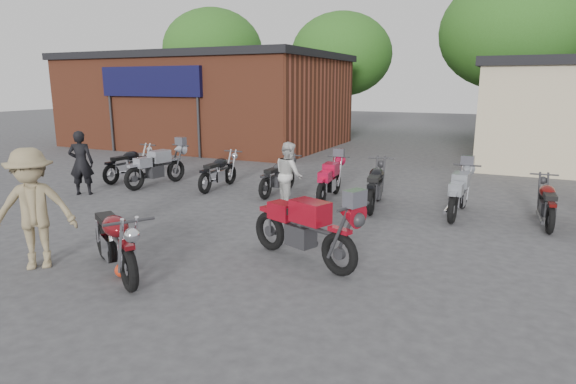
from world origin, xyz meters
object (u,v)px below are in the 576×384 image
at_px(person_dark, 81,163).
at_px(row_bike_4, 330,178).
at_px(sportbike, 304,225).
at_px(row_bike_5, 376,183).
at_px(row_bike_1, 157,165).
at_px(person_light, 289,174).
at_px(vintage_motorcycle, 114,237).
at_px(row_bike_0, 129,162).
at_px(row_bike_6, 459,191).
at_px(helmet, 123,270).
at_px(row_bike_3, 278,175).
at_px(person_tan, 33,209).
at_px(row_bike_7, 547,200).
at_px(row_bike_2, 219,170).

height_order(person_dark, row_bike_4, person_dark).
bearing_deg(sportbike, row_bike_5, 110.08).
bearing_deg(row_bike_1, person_dark, 157.93).
bearing_deg(person_light, row_bike_1, 38.23).
bearing_deg(vintage_motorcycle, row_bike_5, 98.56).
xyz_separation_m(row_bike_4, row_bike_5, (1.27, -0.27, 0.04)).
distance_m(row_bike_4, row_bike_5, 1.30).
xyz_separation_m(sportbike, person_light, (-1.84, 3.34, 0.14)).
distance_m(row_bike_0, row_bike_6, 9.63).
height_order(sportbike, helmet, sportbike).
relative_size(helmet, row_bike_3, 0.13).
bearing_deg(sportbike, person_light, 140.17).
bearing_deg(helmet, person_tan, -170.27).
relative_size(row_bike_3, row_bike_6, 0.93).
height_order(vintage_motorcycle, row_bike_5, vintage_motorcycle).
distance_m(sportbike, row_bike_3, 5.13).
distance_m(person_tan, row_bike_5, 7.29).
bearing_deg(row_bike_1, person_tan, -147.92).
bearing_deg(sportbike, row_bike_7, 69.62).
bearing_deg(row_bike_5, sportbike, 170.95).
bearing_deg(row_bike_3, person_tan, 171.37).
relative_size(row_bike_4, row_bike_6, 0.97).
xyz_separation_m(helmet, row_bike_2, (-2.19, 6.04, 0.43)).
bearing_deg(person_tan, row_bike_5, 14.32).
height_order(person_light, row_bike_3, person_light).
bearing_deg(row_bike_4, row_bike_1, 91.02).
bearing_deg(row_bike_2, person_tan, -175.93).
bearing_deg(person_dark, sportbike, 131.57).
height_order(vintage_motorcycle, row_bike_3, vintage_motorcycle).
xyz_separation_m(sportbike, row_bike_2, (-4.48, 4.28, -0.10)).
bearing_deg(row_bike_4, sportbike, -169.78).
relative_size(sportbike, row_bike_2, 1.19).
distance_m(row_bike_4, row_bike_6, 3.18).
bearing_deg(vintage_motorcycle, person_tan, -136.34).
relative_size(person_light, row_bike_5, 0.76).
bearing_deg(row_bike_0, person_tan, -147.65).
bearing_deg(row_bike_6, sportbike, 157.67).
height_order(helmet, person_dark, person_dark).
bearing_deg(row_bike_6, person_tan, 139.96).
distance_m(vintage_motorcycle, row_bike_2, 6.35).
bearing_deg(person_tan, row_bike_2, 52.76).
height_order(row_bike_1, row_bike_6, row_bike_1).
bearing_deg(row_bike_0, person_light, -97.31).
xyz_separation_m(row_bike_2, row_bike_4, (3.29, 0.11, 0.01)).
distance_m(row_bike_2, row_bike_7, 8.21).
xyz_separation_m(row_bike_0, row_bike_1, (1.31, -0.27, 0.05)).
relative_size(helmet, person_light, 0.16).
bearing_deg(row_bike_7, row_bike_5, 86.81).
height_order(row_bike_3, row_bike_6, row_bike_6).
bearing_deg(row_bike_1, person_light, -87.70).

